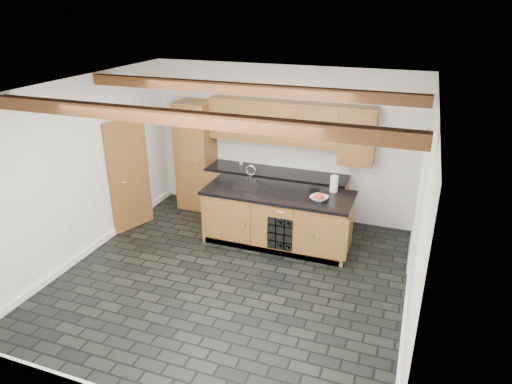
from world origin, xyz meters
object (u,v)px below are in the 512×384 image
island (278,217)px  kitchen_scale (314,189)px  fruit_bowl (319,198)px  paper_towel (334,184)px

island → kitchen_scale: (0.53, 0.29, 0.49)m
fruit_bowl → paper_towel: bearing=71.9°
island → kitchen_scale: bearing=28.6°
kitchen_scale → fruit_bowl: 0.43m
island → fruit_bowl: fruit_bowl is taller
kitchen_scale → fruit_bowl: bearing=-89.4°
island → paper_towel: 1.09m
kitchen_scale → fruit_bowl: fruit_bowl is taller
island → fruit_bowl: 0.87m
paper_towel → fruit_bowl: bearing=-108.1°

